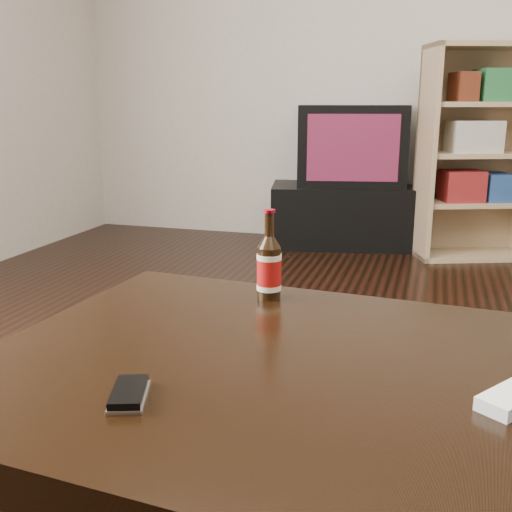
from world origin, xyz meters
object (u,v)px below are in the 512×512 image
(beer_bottle, at_px, (269,268))
(tv_stand, at_px, (348,215))
(coffee_table, at_px, (389,418))
(phone, at_px, (129,394))
(tv, at_px, (351,146))
(bookshelf, at_px, (476,150))

(beer_bottle, bearing_deg, tv_stand, 94.47)
(coffee_table, xyz_separation_m, phone, (-0.36, -0.18, 0.08))
(tv, relative_size, coffee_table, 0.53)
(tv, relative_size, bookshelf, 0.60)
(tv_stand, distance_m, phone, 3.31)
(tv_stand, xyz_separation_m, tv, (0.00, -0.00, 0.46))
(tv, height_order, coffee_table, tv)
(bookshelf, bearing_deg, tv, 152.59)
(coffee_table, height_order, beer_bottle, beer_bottle)
(bookshelf, relative_size, coffee_table, 0.89)
(phone, bearing_deg, tv, 73.35)
(beer_bottle, height_order, phone, beer_bottle)
(tv_stand, height_order, phone, phone)
(tv_stand, relative_size, tv, 1.33)
(tv_stand, distance_m, beer_bottle, 2.81)
(tv_stand, bearing_deg, bookshelf, -18.97)
(tv_stand, distance_m, tv, 0.46)
(tv_stand, xyz_separation_m, bookshelf, (0.77, -0.10, 0.46))
(tv_stand, distance_m, bookshelf, 0.90)
(bookshelf, distance_m, phone, 3.26)
(tv, bearing_deg, beer_bottle, -97.34)
(tv, height_order, beer_bottle, tv)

